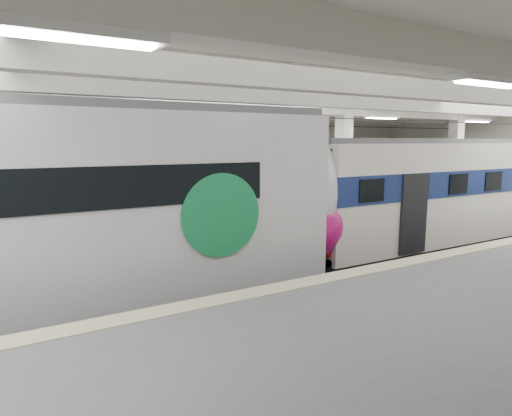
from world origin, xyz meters
TOP-DOWN VIEW (x-y plane):
  - station_hall at (0.00, -1.74)m, footprint 36.00×24.00m
  - modern_emu at (-5.04, -0.00)m, footprint 15.24×3.14m
  - older_rer at (7.06, 0.00)m, footprint 12.27×2.71m

SIDE VIEW (x-z plane):
  - older_rer at x=7.06m, z-range 0.10..4.20m
  - modern_emu at x=-5.04m, z-range -0.04..4.80m
  - station_hall at x=0.00m, z-range 0.37..6.12m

